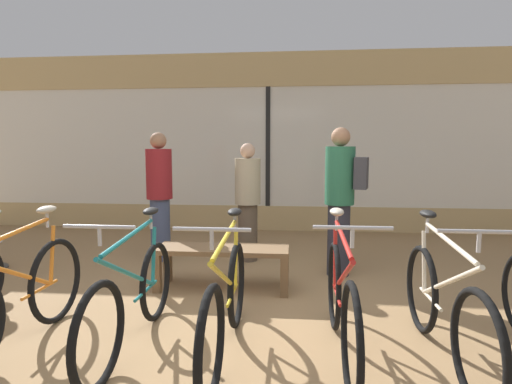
# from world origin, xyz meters

# --- Properties ---
(ground_plane) EXTENTS (24.00, 24.00, 0.00)m
(ground_plane) POSITION_xyz_m (0.00, 0.00, 0.00)
(ground_plane) COLOR #99754C
(shop_back_wall) EXTENTS (12.00, 0.08, 3.20)m
(shop_back_wall) POSITION_xyz_m (0.00, 4.23, 1.64)
(shop_back_wall) COLOR tan
(shop_back_wall) RESTS_ON ground_plane
(bicycle_left) EXTENTS (0.46, 1.71, 1.04)m
(bicycle_left) POSITION_xyz_m (-1.56, -0.37, 0.40)
(bicycle_left) COLOR black
(bicycle_left) RESTS_ON ground_plane
(bicycle_center_left) EXTENTS (0.46, 1.71, 1.02)m
(bicycle_center_left) POSITION_xyz_m (-0.72, -0.26, 0.38)
(bicycle_center_left) COLOR black
(bicycle_center_left) RESTS_ON ground_plane
(bicycle_center) EXTENTS (0.46, 1.75, 1.03)m
(bicycle_center) POSITION_xyz_m (-0.00, -0.33, 0.39)
(bicycle_center) COLOR black
(bicycle_center) RESTS_ON ground_plane
(bicycle_center_right) EXTENTS (0.46, 1.71, 1.04)m
(bicycle_center_right) POSITION_xyz_m (0.82, -0.26, 0.40)
(bicycle_center_right) COLOR black
(bicycle_center_right) RESTS_ON ground_plane
(bicycle_right) EXTENTS (0.46, 1.71, 1.03)m
(bicycle_right) POSITION_xyz_m (1.52, -0.27, 0.39)
(bicycle_right) COLOR black
(bicycle_right) RESTS_ON ground_plane
(display_bench) EXTENTS (1.40, 0.44, 0.45)m
(display_bench) POSITION_xyz_m (-0.27, 1.04, 0.37)
(display_bench) COLOR brown
(display_bench) RESTS_ON ground_plane
(customer_near_rack) EXTENTS (0.44, 0.44, 1.71)m
(customer_near_rack) POSITION_xyz_m (-1.30, 2.08, 0.90)
(customer_near_rack) COLOR #424C6B
(customer_near_rack) RESTS_ON ground_plane
(customer_by_window) EXTENTS (0.34, 0.34, 1.56)m
(customer_by_window) POSITION_xyz_m (-0.13, 2.17, 0.82)
(customer_by_window) COLOR brown
(customer_by_window) RESTS_ON ground_plane
(customer_mid_floor) EXTENTS (0.54, 0.42, 1.74)m
(customer_mid_floor) POSITION_xyz_m (1.02, 1.63, 0.94)
(customer_mid_floor) COLOR #2D2D38
(customer_mid_floor) RESTS_ON ground_plane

